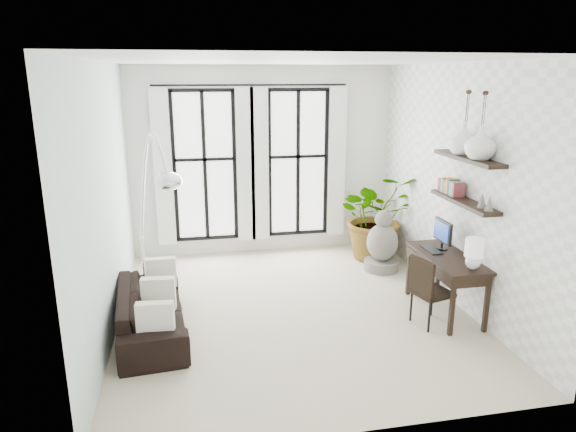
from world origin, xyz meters
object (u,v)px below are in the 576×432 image
object	(u,v)px
sofa	(151,311)
buddha	(382,245)
plant	(377,216)
desk_chair	(427,287)
arc_lamp	(153,181)
desk	(448,261)

from	to	relation	value
sofa	buddha	world-z (taller)	buddha
plant	desk_chair	bearing A→B (deg)	-95.95
sofa	arc_lamp	distance (m)	1.57
sofa	desk_chair	distance (m)	3.39
desk	buddha	bearing A→B (deg)	98.40
sofa	plant	distance (m)	4.16
buddha	sofa	bearing A→B (deg)	-157.80
sofa	arc_lamp	world-z (taller)	arc_lamp
sofa	desk	bearing A→B (deg)	-98.13
desk_chair	buddha	distance (m)	1.91
arc_lamp	buddha	world-z (taller)	arc_lamp
plant	desk	size ratio (longest dim) A/B	1.12
sofa	plant	world-z (taller)	plant
desk_chair	arc_lamp	size ratio (longest dim) A/B	0.37
desk	buddha	world-z (taller)	desk
plant	arc_lamp	world-z (taller)	arc_lamp
desk_chair	arc_lamp	distance (m)	3.59
plant	arc_lamp	size ratio (longest dim) A/B	0.62
desk	desk_chair	world-z (taller)	desk
desk	desk_chair	distance (m)	0.52
plant	sofa	bearing A→B (deg)	-150.89
desk_chair	desk	bearing A→B (deg)	17.05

